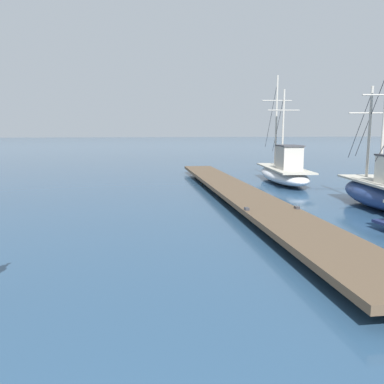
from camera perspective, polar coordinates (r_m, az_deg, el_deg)
floating_dock at (r=16.25m, az=6.58°, el=0.17°), size 3.27×22.20×0.53m
fishing_boat_0 at (r=21.96m, az=13.40°, el=2.96°), size 3.09×8.16×6.06m
fishing_boat_1 at (r=15.92m, az=26.31°, el=0.14°), size 2.80×5.68×5.23m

